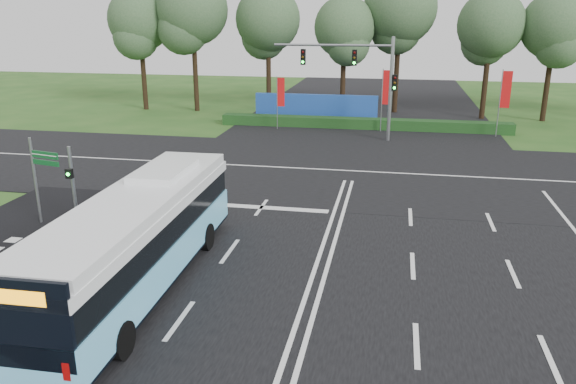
{
  "coord_description": "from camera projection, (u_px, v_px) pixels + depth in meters",
  "views": [
    {
      "loc": [
        2.4,
        -18.28,
        8.36
      ],
      "look_at": [
        -1.5,
        2.0,
        1.82
      ],
      "focal_mm": 35.0,
      "sensor_mm": 36.0,
      "label": 1
    }
  ],
  "objects": [
    {
      "name": "kerb_strip",
      "position": [
        12.0,
        270.0,
        19.06
      ],
      "size": [
        0.25,
        18.0,
        0.12
      ],
      "primitive_type": "cube",
      "color": "gray",
      "rests_on": "ground"
    },
    {
      "name": "ground",
      "position": [
        318.0,
        259.0,
        20.07
      ],
      "size": [
        120.0,
        120.0,
        0.0
      ],
      "primitive_type": "plane",
      "color": "#25501A",
      "rests_on": "ground"
    },
    {
      "name": "hedge",
      "position": [
        363.0,
        124.0,
        42.89
      ],
      "size": [
        22.0,
        1.2,
        0.8
      ],
      "primitive_type": "cube",
      "color": "#163A15",
      "rests_on": "ground"
    },
    {
      "name": "road_cross",
      "position": [
        348.0,
        171.0,
        31.3
      ],
      "size": [
        120.0,
        14.0,
        0.05
      ],
      "primitive_type": "cube",
      "color": "black",
      "rests_on": "ground"
    },
    {
      "name": "traffic_light_gantry",
      "position": [
        365.0,
        72.0,
        37.82
      ],
      "size": [
        8.41,
        0.28,
        7.0
      ],
      "color": "gray",
      "rests_on": "ground"
    },
    {
      "name": "banner_flag_mid",
      "position": [
        386.0,
        91.0,
        40.94
      ],
      "size": [
        0.68,
        0.07,
        4.63
      ],
      "rotation": [
        0.0,
        0.0,
        -0.0
      ],
      "color": "gray",
      "rests_on": "ground"
    },
    {
      "name": "banner_flag_left",
      "position": [
        280.0,
        95.0,
        41.95
      ],
      "size": [
        0.59,
        0.11,
        3.99
      ],
      "rotation": [
        0.0,
        0.0,
        0.11
      ],
      "color": "gray",
      "rests_on": "ground"
    },
    {
      "name": "pedestrian_signal",
      "position": [
        72.0,
        184.0,
        22.55
      ],
      "size": [
        0.27,
        0.42,
        3.39
      ],
      "rotation": [
        0.0,
        0.0,
        0.01
      ],
      "color": "gray",
      "rests_on": "ground"
    },
    {
      "name": "street_sign",
      "position": [
        40.0,
        171.0,
        22.68
      ],
      "size": [
        1.4,
        0.39,
        3.67
      ],
      "rotation": [
        0.0,
        0.0,
        -0.22
      ],
      "color": "gray",
      "rests_on": "ground"
    },
    {
      "name": "blue_hoarding",
      "position": [
        316.0,
        108.0,
        45.73
      ],
      "size": [
        10.0,
        0.3,
        2.2
      ],
      "primitive_type": "cube",
      "color": "#1E49A4",
      "rests_on": "ground"
    },
    {
      "name": "eucalyptus_row",
      "position": [
        424.0,
        14.0,
        45.79
      ],
      "size": [
        53.27,
        8.55,
        12.58
      ],
      "color": "black",
      "rests_on": "ground"
    },
    {
      "name": "banner_flag_right",
      "position": [
        504.0,
        94.0,
        39.04
      ],
      "size": [
        0.7,
        0.1,
        4.76
      ],
      "rotation": [
        0.0,
        0.0,
        -0.07
      ],
      "color": "gray",
      "rests_on": "ground"
    },
    {
      "name": "road_main",
      "position": [
        319.0,
        259.0,
        20.07
      ],
      "size": [
        20.0,
        120.0,
        0.04
      ],
      "primitive_type": "cube",
      "color": "black",
      "rests_on": "ground"
    },
    {
      "name": "city_bus",
      "position": [
        138.0,
        239.0,
        17.46
      ],
      "size": [
        2.7,
        11.73,
        3.36
      ],
      "rotation": [
        0.0,
        0.0,
        0.02
      ],
      "color": "#6ECFFF",
      "rests_on": "ground"
    }
  ]
}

